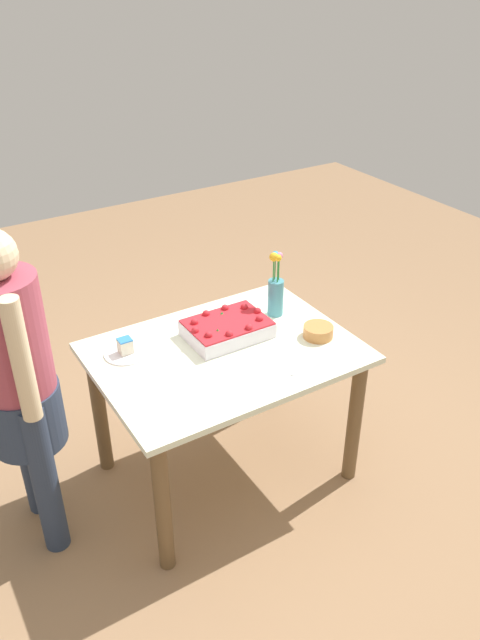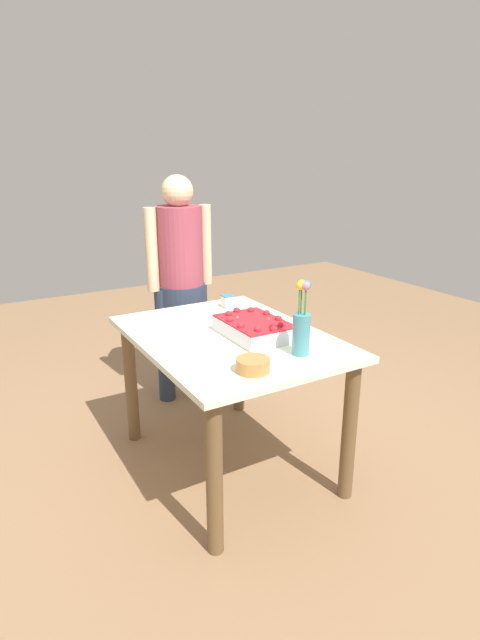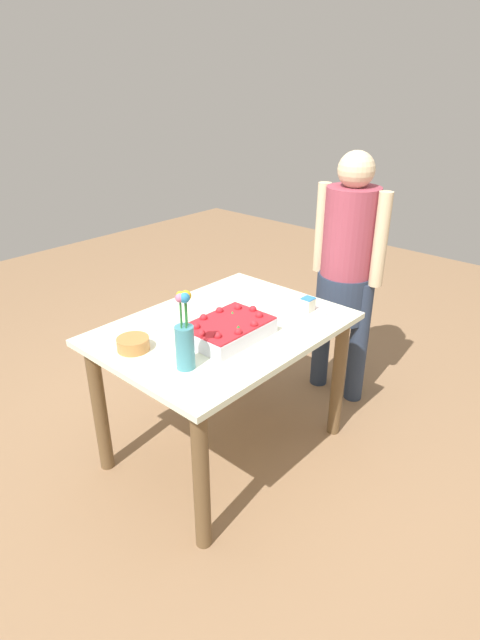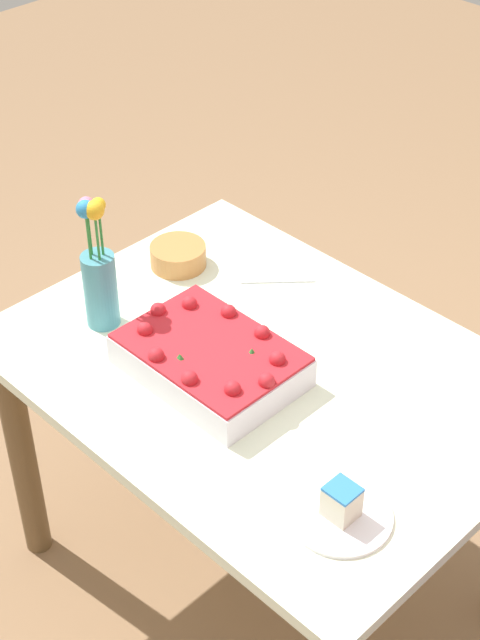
# 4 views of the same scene
# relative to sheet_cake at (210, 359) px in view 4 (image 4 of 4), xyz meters

# --- Properties ---
(ground_plane) EXTENTS (8.00, 8.00, 0.00)m
(ground_plane) POSITION_rel_sheet_cake_xyz_m (0.07, 0.10, -0.79)
(ground_plane) COLOR #916D4D
(dining_table) EXTENTS (1.18, 0.87, 0.75)m
(dining_table) POSITION_rel_sheet_cake_xyz_m (0.07, 0.10, -0.17)
(dining_table) COLOR white
(dining_table) RESTS_ON ground_plane
(sheet_cake) EXTENTS (0.38, 0.27, 0.10)m
(sheet_cake) POSITION_rel_sheet_cake_xyz_m (0.00, 0.00, 0.00)
(sheet_cake) COLOR white
(sheet_cake) RESTS_ON dining_table
(serving_plate_with_slice) EXTENTS (0.20, 0.20, 0.08)m
(serving_plate_with_slice) POSITION_rel_sheet_cake_xyz_m (0.47, -0.11, -0.02)
(serving_plate_with_slice) COLOR white
(serving_plate_with_slice) RESTS_ON dining_table
(cake_knife) EXTENTS (0.14, 0.15, 0.00)m
(cake_knife) POSITION_rel_sheet_cake_xyz_m (-0.14, 0.36, -0.04)
(cake_knife) COLOR silver
(cake_knife) RESTS_ON dining_table
(flower_vase) EXTENTS (0.08, 0.08, 0.34)m
(flower_vase) POSITION_rel_sheet_cake_xyz_m (-0.31, -0.05, 0.09)
(flower_vase) COLOR teal
(flower_vase) RESTS_ON dining_table
(fruit_bowl) EXTENTS (0.14, 0.14, 0.06)m
(fruit_bowl) POSITION_rel_sheet_cake_xyz_m (-0.36, 0.23, -0.01)
(fruit_bowl) COLOR #C17C40
(fruit_bowl) RESTS_ON dining_table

